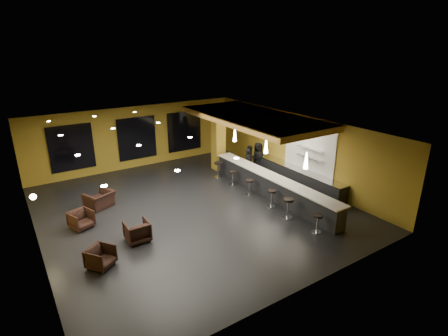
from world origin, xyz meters
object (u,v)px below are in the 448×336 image
column (218,139)px  bar_stool_3 (249,185)px  pendant_2 (235,135)px  bar_stool_0 (318,221)px  staff_c (258,157)px  staff_b (250,160)px  bar_stool_2 (272,196)px  bar_stool_4 (233,176)px  bar_counter (271,187)px  pendant_0 (306,160)px  pendant_1 (266,146)px  armchair_c (81,220)px  bar_stool_5 (218,168)px  bar_stool_1 (288,206)px  armchair_b (137,231)px  armchair_d (100,200)px  staff_a (248,163)px  armchair_a (101,257)px  prep_counter (295,176)px

column → bar_stool_3: bearing=-100.7°
pendant_2 → bar_stool_0: 6.76m
bar_stool_3 → staff_c: bearing=44.7°
staff_b → bar_stool_2: staff_b is taller
column → bar_stool_4: bearing=-105.4°
bar_counter → bar_stool_2: (-0.69, -0.83, 0.00)m
pendant_2 → staff_c: pendant_2 is taller
pendant_0 → pendant_1: size_ratio=1.00×
pendant_1 → pendant_2: (0.00, 2.50, 0.00)m
armchair_c → bar_stool_5: 7.53m
column → bar_stool_1: bearing=-97.1°
bar_stool_1 → armchair_b: bearing=163.4°
pendant_2 → bar_stool_1: size_ratio=0.81×
bar_stool_0 → bar_stool_4: bar_stool_0 is taller
armchair_b → pendant_2: bearing=-152.3°
bar_stool_0 → armchair_c: bearing=144.6°
bar_stool_2 → pendant_2: bearing=79.8°
bar_stool_0 → bar_stool_1: size_ratio=0.84×
pendant_0 → armchair_d: pendant_0 is taller
pendant_1 → bar_stool_1: 3.19m
bar_stool_1 → staff_a: bearing=72.0°
column → armchair_a: (-8.12, -5.76, -1.40)m
prep_counter → bar_stool_2: prep_counter is taller
armchair_a → bar_stool_3: bar_stool_3 is taller
column → staff_a: (0.70, -1.89, -0.97)m
armchair_d → bar_stool_4: 6.41m
pendant_1 → staff_c: pendant_1 is taller
pendant_2 → bar_stool_3: size_ratio=0.92×
pendant_1 → bar_stool_4: size_ratio=0.97×
armchair_b → bar_stool_5: 6.95m
column → bar_stool_5: 1.81m
bar_stool_4 → bar_counter: bearing=-73.1°
bar_stool_1 → pendant_0: bearing=-0.2°
pendant_1 → bar_stool_0: pendant_1 is taller
bar_stool_5 → staff_c: bearing=-10.8°
armchair_d → pendant_1: bearing=134.9°
pendant_1 → bar_stool_4: pendant_1 is taller
prep_counter → pendant_1: 2.77m
armchair_d → bar_stool_4: bearing=146.8°
staff_a → staff_c: bearing=-3.1°
pendant_1 → staff_a: bearing=72.4°
armchair_a → armchair_b: bearing=-6.8°
pendant_0 → bar_stool_5: bearing=97.6°
column → bar_stool_0: 8.18m
staff_b → pendant_0: bearing=-93.8°
armchair_d → armchair_c: bearing=30.1°
staff_a → bar_stool_4: 1.50m
prep_counter → bar_counter: bearing=-166.0°
column → bar_stool_4: size_ratio=4.84×
pendant_0 → bar_stool_0: bearing=-115.1°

